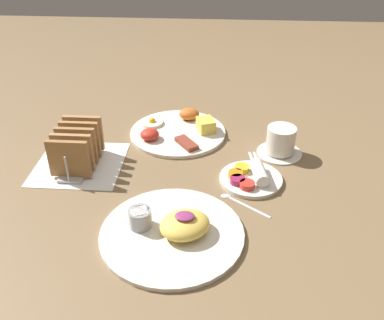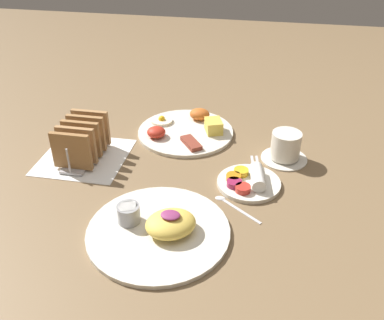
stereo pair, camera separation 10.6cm
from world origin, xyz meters
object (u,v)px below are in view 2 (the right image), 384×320
object	(u,v)px
plate_condiments	(249,182)
plate_foreground	(159,228)
toast_rack	(82,140)
coffee_cup	(285,147)
plate_breakfast	(185,130)

from	to	relation	value
plate_condiments	plate_foreground	world-z (taller)	plate_foreground
plate_foreground	toast_rack	distance (m)	0.37
plate_foreground	coffee_cup	size ratio (longest dim) A/B	2.47
plate_condiments	plate_foreground	bearing A→B (deg)	-129.96
plate_breakfast	toast_rack	bearing A→B (deg)	-142.80
coffee_cup	toast_rack	bearing A→B (deg)	-170.42
plate_condiments	plate_foreground	size ratio (longest dim) A/B	0.58
plate_breakfast	plate_condiments	distance (m)	0.30
coffee_cup	plate_foreground	bearing A→B (deg)	-126.67
toast_rack	coffee_cup	distance (m)	0.53
plate_condiments	coffee_cup	world-z (taller)	coffee_cup
plate_condiments	toast_rack	size ratio (longest dim) A/B	0.95
plate_condiments	toast_rack	xyz separation A→B (m)	(-0.44, 0.05, 0.04)
plate_foreground	coffee_cup	bearing A→B (deg)	53.33
plate_breakfast	plate_foreground	xyz separation A→B (m)	(0.03, -0.43, 0.00)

